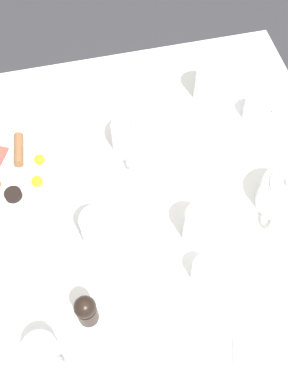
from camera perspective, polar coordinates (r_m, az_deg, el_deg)
name	(u,v)px	position (r m, az deg, el deg)	size (l,w,h in m)	color
ground_plane	(144,285)	(1.87, 0.00, -11.69)	(8.00, 8.00, 0.00)	#333338
table	(144,207)	(1.25, 0.00, -1.95)	(1.09, 1.07, 0.74)	white
breakfast_plate	(18,173)	(1.26, -15.68, 2.29)	(0.27, 0.27, 0.04)	white
teapot_near	(283,194)	(1.19, 17.20, -0.30)	(0.13, 0.17, 0.11)	white
teapot_far	(134,136)	(1.24, -1.27, 7.18)	(0.12, 0.20, 0.11)	white
teacup_with_saucer_left	(42,352)	(1.05, -12.84, -19.16)	(0.13, 0.13, 0.06)	white
teacup_with_saucer_right	(257,111)	(1.36, 14.14, 9.93)	(0.13, 0.13, 0.06)	white
water_glass_tall	(209,82)	(1.37, 8.20, 13.64)	(0.08, 0.08, 0.12)	white
water_glass_short	(200,226)	(1.10, 7.12, -4.27)	(0.08, 0.08, 0.11)	white
wine_glass_spare	(98,229)	(1.09, -5.83, -4.76)	(0.08, 0.08, 0.11)	white
creamer_jug	(205,271)	(1.08, 7.69, -9.88)	(0.08, 0.06, 0.06)	white
salt_grinder	(86,310)	(1.02, -7.35, -14.70)	(0.05, 0.05, 0.11)	black
fork_by_plate	(98,91)	(1.42, -5.88, 12.68)	(0.07, 0.18, 0.00)	silver
spoon_for_tea	(236,347)	(1.07, 11.60, -18.67)	(0.07, 0.16, 0.00)	silver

